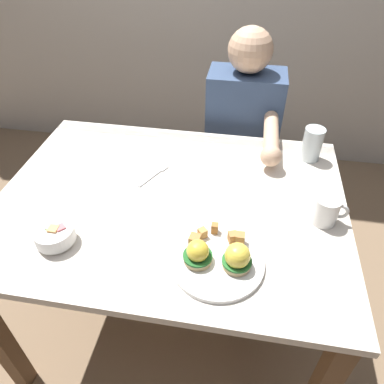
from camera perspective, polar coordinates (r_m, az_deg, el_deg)
name	(u,v)px	position (r m, az deg, el deg)	size (l,w,h in m)	color
ground_plane	(176,314)	(1.83, -2.52, -18.61)	(6.00, 6.00, 0.00)	#7F664C
dining_table	(171,220)	(1.33, -3.30, -4.43)	(1.20, 0.90, 0.74)	silver
eggs_benedict_plate	(218,258)	(1.04, 4.14, -10.26)	(0.27, 0.27, 0.09)	white
fruit_bowl	(55,235)	(1.17, -20.78, -6.30)	(0.12, 0.12, 0.06)	white
coffee_mug	(327,210)	(1.22, 20.43, -2.62)	(0.11, 0.08, 0.09)	white
fork	(155,174)	(1.36, -5.87, 2.77)	(0.09, 0.15, 0.00)	silver
water_glass_near	(312,146)	(1.49, 18.31, 6.88)	(0.08, 0.08, 0.13)	silver
diner_person	(242,136)	(1.77, 7.92, 8.77)	(0.34, 0.54, 1.14)	#33333D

